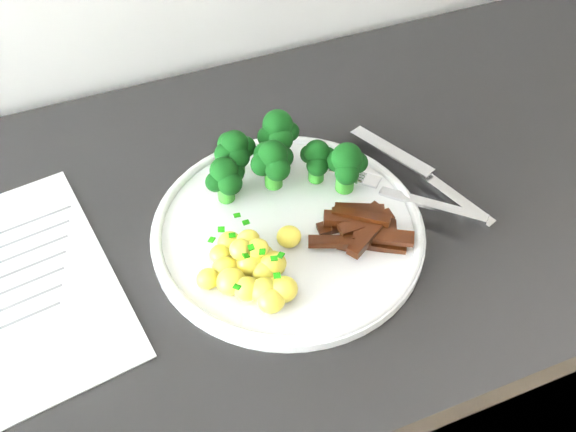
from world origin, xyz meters
name	(u,v)px	position (x,y,z in m)	size (l,w,h in m)	color
counter	(254,402)	(0.07, 1.68, 0.43)	(2.32, 0.58, 0.87)	black
recipe_paper	(8,293)	(-0.18, 1.68, 0.87)	(0.25, 0.32, 0.00)	white
plate	(288,229)	(0.12, 1.65, 0.88)	(0.30, 0.30, 0.02)	white
broccoli	(277,156)	(0.13, 1.72, 0.92)	(0.18, 0.12, 0.08)	#256E1A
potatoes	(254,270)	(0.06, 1.60, 0.89)	(0.12, 0.12, 0.04)	gold
beef_strips	(360,226)	(0.19, 1.61, 0.89)	(0.11, 0.09, 0.03)	black
fork	(410,196)	(0.26, 1.63, 0.89)	(0.13, 0.15, 0.02)	silver
knife	(437,186)	(0.30, 1.64, 0.88)	(0.09, 0.20, 0.02)	silver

